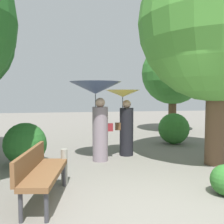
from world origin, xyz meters
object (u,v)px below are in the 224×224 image
Objects in this scene: person_right at (125,113)px; path_marker_post at (64,167)px; park_bench at (40,170)px; tree_near_right at (218,10)px; tree_mid_right at (173,68)px; person_left at (97,102)px.

person_right reaches higher than path_marker_post.
park_bench is 0.27× the size of tree_near_right.
person_right is 0.41× the size of tree_mid_right.
park_bench is at bearing 149.67° from person_left.
person_right is at bearing 146.63° from tree_near_right.
person_right reaches higher than park_bench.
tree_mid_right reaches higher than person_left.
tree_mid_right reaches higher than path_marker_post.
path_marker_post is (-1.64, -2.02, -0.84)m from person_right.
tree_near_right reaches higher than tree_mid_right.
tree_mid_right is (3.91, 4.32, 1.31)m from person_left.
tree_near_right is 8.51× the size of path_marker_post.
tree_near_right is 4.93m from path_marker_post.
person_right is 3.39m from tree_near_right.
tree_near_right is (3.93, 1.45, 3.15)m from park_bench.
person_left is 2.13m from path_marker_post.
person_left is at bearing -17.83° from park_bench.
tree_mid_right reaches higher than park_bench.
person_left is 2.76m from park_bench.
park_bench is at bearing -159.71° from tree_near_right.
tree_mid_right is at bearing 51.22° from path_marker_post.
tree_near_right is 1.31× the size of tree_mid_right.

